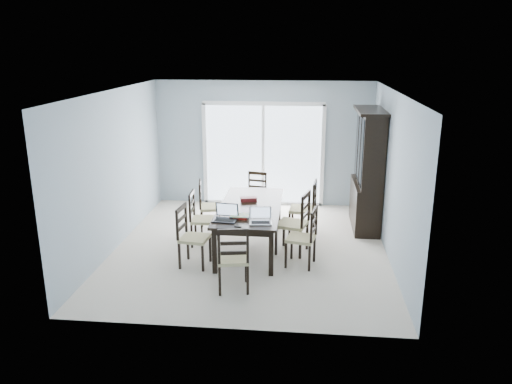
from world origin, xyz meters
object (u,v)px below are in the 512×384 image
at_px(chair_end_far, 256,190).
at_px(chair_left_far, 206,200).
at_px(cell_phone, 238,226).
at_px(laptop_dark, 225,217).
at_px(chair_left_near, 189,230).
at_px(game_box, 249,199).
at_px(china_hutch, 368,171).
at_px(chair_right_mid, 298,216).
at_px(laptop_silver, 261,220).
at_px(hot_tub, 243,169).
at_px(chair_right_near, 307,231).
at_px(chair_end_near, 233,252).
at_px(chair_left_mid, 198,212).
at_px(chair_right_far, 308,202).
at_px(dining_table, 250,210).

bearing_deg(chair_end_far, chair_left_far, 58.96).
bearing_deg(cell_phone, laptop_dark, 140.17).
bearing_deg(chair_left_near, chair_left_far, -171.88).
bearing_deg(cell_phone, game_box, 94.46).
height_order(china_hutch, laptop_dark, china_hutch).
bearing_deg(cell_phone, chair_right_mid, 50.54).
relative_size(china_hutch, laptop_silver, 6.21).
relative_size(chair_left_near, game_box, 4.09).
height_order(china_hutch, chair_left_far, china_hutch).
height_order(chair_right_mid, hot_tub, chair_right_mid).
xyz_separation_m(china_hutch, hot_tub, (-2.60, 2.34, -0.58)).
height_order(china_hutch, chair_left_near, china_hutch).
distance_m(chair_right_near, laptop_dark, 1.27).
bearing_deg(chair_end_near, game_box, 79.62).
relative_size(chair_left_near, chair_left_far, 1.01).
height_order(chair_left_mid, laptop_dark, chair_left_mid).
distance_m(chair_end_far, hot_tub, 1.99).
xyz_separation_m(chair_left_far, chair_right_far, (1.84, -0.05, 0.04)).
height_order(chair_left_mid, chair_right_far, chair_right_far).
height_order(chair_left_near, chair_right_near, chair_left_near).
relative_size(cell_phone, hot_tub, 0.05).
distance_m(chair_end_near, chair_end_far, 3.23).
bearing_deg(laptop_dark, chair_left_far, 117.17).
distance_m(chair_left_near, chair_right_near, 1.81).
bearing_deg(game_box, chair_end_far, 90.61).
xyz_separation_m(dining_table, game_box, (-0.05, 0.24, 0.11)).
bearing_deg(dining_table, hot_tub, 99.12).
relative_size(chair_left_near, chair_right_far, 0.95).
bearing_deg(chair_left_near, chair_end_near, 51.66).
bearing_deg(chair_end_near, chair_end_far, 79.97).
bearing_deg(chair_right_near, laptop_silver, 119.87).
relative_size(chair_left_near, cell_phone, 10.29).
height_order(chair_left_near, game_box, chair_left_near).
bearing_deg(game_box, chair_left_near, -129.45).
height_order(chair_left_far, chair_right_mid, chair_right_mid).
xyz_separation_m(chair_right_near, chair_end_near, (-0.99, -0.96, 0.02)).
xyz_separation_m(chair_left_far, chair_right_near, (1.83, -1.38, -0.00)).
distance_m(chair_left_far, chair_right_near, 2.29).
relative_size(chair_left_mid, game_box, 4.02).
bearing_deg(chair_left_mid, hot_tub, 172.49).
height_order(chair_right_mid, cell_phone, chair_right_mid).
bearing_deg(chair_left_far, chair_end_near, 9.00).
bearing_deg(chair_end_far, chair_right_mid, 127.37).
distance_m(dining_table, laptop_dark, 0.83).
relative_size(chair_right_far, game_box, 4.32).
bearing_deg(chair_end_near, chair_left_far, 99.42).
bearing_deg(chair_right_far, laptop_dark, 146.26).
bearing_deg(dining_table, chair_right_far, 37.49).
distance_m(laptop_dark, hot_tub, 4.38).
bearing_deg(chair_end_near, chair_right_near, 33.87).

